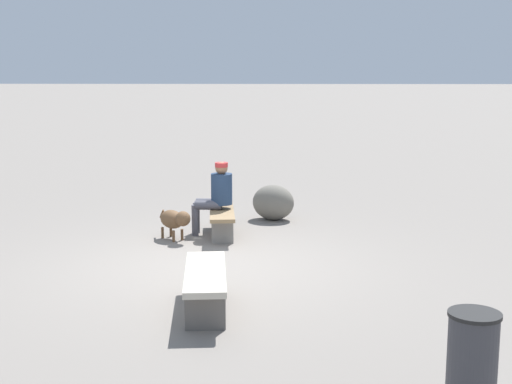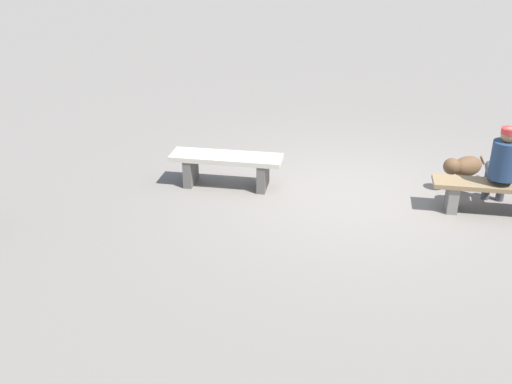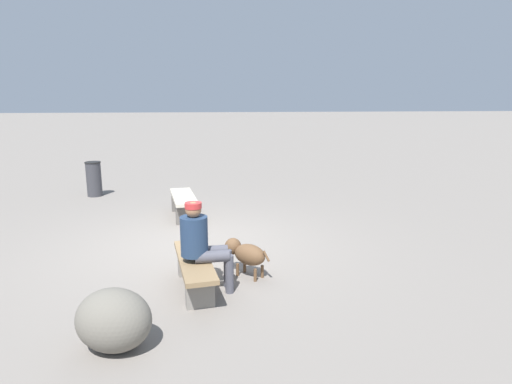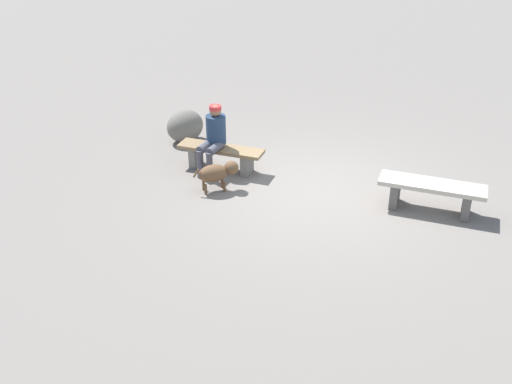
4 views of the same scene
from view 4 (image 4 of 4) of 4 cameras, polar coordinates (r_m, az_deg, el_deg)
The scene contains 6 objects.
ground at distance 10.04m, azimuth 5.59°, elevation -0.03°, with size 210.00×210.00×0.06m, color gray.
bench_left at distance 9.63m, azimuth 16.35°, elevation 0.06°, with size 1.64×0.59×0.48m.
bench_right at distance 10.59m, azimuth -3.36°, elevation 3.61°, with size 1.56×0.52×0.43m.
seated_person at distance 10.39m, azimuth -4.07°, elevation 5.45°, with size 0.35×0.66×1.20m.
dog at distance 9.86m, azimuth -3.67°, elevation 1.88°, with size 0.63×0.60×0.50m.
boulder at distance 11.82m, azimuth -6.77°, elevation 6.25°, with size 0.76×0.60×0.63m, color #6B665B.
Camera 4 is at (-2.85, 8.39, 4.69)m, focal length 42.00 mm.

